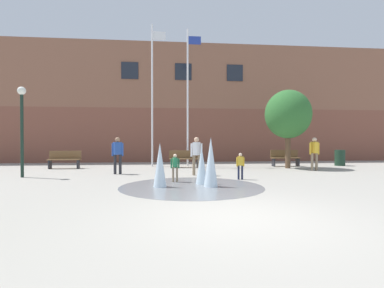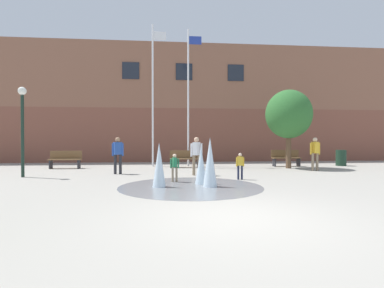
{
  "view_description": "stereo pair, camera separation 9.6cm",
  "coord_description": "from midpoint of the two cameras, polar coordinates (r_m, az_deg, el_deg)",
  "views": [
    {
      "loc": [
        -1.43,
        -5.55,
        1.48
      ],
      "look_at": [
        -0.15,
        7.11,
        1.3
      ],
      "focal_mm": 28.0,
      "sensor_mm": 36.0,
      "label": 1
    },
    {
      "loc": [
        -1.34,
        -5.55,
        1.48
      ],
      "look_at": [
        -0.15,
        7.11,
        1.3
      ],
      "focal_mm": 28.0,
      "sensor_mm": 36.0,
      "label": 2
    }
  ],
  "objects": [
    {
      "name": "ground_plane",
      "position": [
        5.91,
        8.19,
        -13.68
      ],
      "size": [
        100.0,
        100.0,
        0.0
      ],
      "primitive_type": "plane",
      "color": "#9E998E"
    },
    {
      "name": "child_running",
      "position": [
        10.5,
        -3.51,
        -4.11
      ],
      "size": [
        0.31,
        0.24,
        0.99
      ],
      "rotation": [
        0.0,
        0.0,
        1.85
      ],
      "color": "#89755B",
      "rests_on": "ground"
    },
    {
      "name": "splash_fountain",
      "position": [
        9.55,
        -0.29,
        -4.54
      ],
      "size": [
        4.54,
        4.54,
        1.56
      ],
      "color": "gray",
      "rests_on": "ground"
    },
    {
      "name": "adult_watching",
      "position": [
        13.29,
        -14.19,
        -1.57
      ],
      "size": [
        0.5,
        0.33,
        1.59
      ],
      "rotation": [
        0.0,
        0.0,
        -2.68
      ],
      "color": "#28282D",
      "rests_on": "ground"
    },
    {
      "name": "teen_by_trashcan",
      "position": [
        15.45,
        22.12,
        -1.28
      ],
      "size": [
        0.5,
        0.36,
        1.59
      ],
      "rotation": [
        0.0,
        0.0,
        1.7
      ],
      "color": "#89755B",
      "rests_on": "ground"
    },
    {
      "name": "trash_can",
      "position": [
        19.08,
        26.21,
        -2.37
      ],
      "size": [
        0.56,
        0.56,
        0.9
      ],
      "primitive_type": "cylinder",
      "color": "#193323",
      "rests_on": "ground"
    },
    {
      "name": "lamp_post_left_lane",
      "position": [
        13.57,
        -29.85,
        4.41
      ],
      "size": [
        0.32,
        0.32,
        3.56
      ],
      "color": "#192D23",
      "rests_on": "ground"
    },
    {
      "name": "library_building",
      "position": [
        23.1,
        -2.34,
        7.05
      ],
      "size": [
        36.0,
        6.05,
        7.98
      ],
      "color": "brown",
      "rests_on": "ground"
    },
    {
      "name": "street_tree_near_building",
      "position": [
        16.38,
        17.66,
        5.38
      ],
      "size": [
        2.37,
        2.37,
        4.07
      ],
      "color": "brown",
      "rests_on": "ground"
    },
    {
      "name": "flagpole_right",
      "position": [
        17.06,
        -0.9,
        9.62
      ],
      "size": [
        0.8,
        0.1,
        7.7
      ],
      "color": "silver",
      "rests_on": "ground"
    },
    {
      "name": "flagpole_left",
      "position": [
        17.03,
        -7.66,
        9.97
      ],
      "size": [
        0.8,
        0.1,
        7.9
      ],
      "color": "silver",
      "rests_on": "ground"
    },
    {
      "name": "park_bench_far_right",
      "position": [
        17.53,
        17.16,
        -2.5
      ],
      "size": [
        1.6,
        0.44,
        0.91
      ],
      "color": "#28282D",
      "rests_on": "ground"
    },
    {
      "name": "park_bench_center",
      "position": [
        16.02,
        -1.65,
        -2.77
      ],
      "size": [
        1.6,
        0.44,
        0.91
      ],
      "color": "#28282D",
      "rests_on": "ground"
    },
    {
      "name": "park_bench_under_left_flagpole",
      "position": [
        16.75,
        -23.26,
        -2.68
      ],
      "size": [
        1.6,
        0.44,
        0.91
      ],
      "color": "#28282D",
      "rests_on": "ground"
    },
    {
      "name": "child_in_fountain",
      "position": [
        11.28,
        8.96,
        -3.78
      ],
      "size": [
        0.31,
        0.16,
        0.99
      ],
      "rotation": [
        0.0,
        0.0,
        2.95
      ],
      "color": "#1E233D",
      "rests_on": "ground"
    },
    {
      "name": "adult_in_red",
      "position": [
        12.47,
        0.64,
        -1.7
      ],
      "size": [
        0.5,
        0.39,
        1.59
      ],
      "rotation": [
        0.0,
        0.0,
        -2.13
      ],
      "color": "#89755B",
      "rests_on": "ground"
    }
  ]
}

